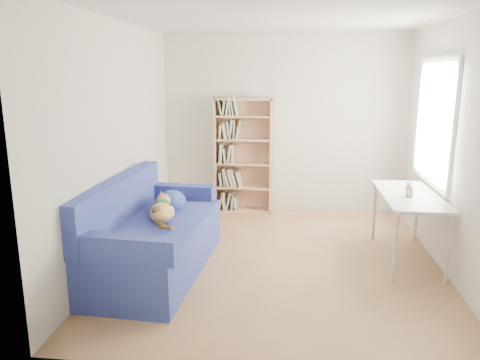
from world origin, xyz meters
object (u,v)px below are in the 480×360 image
object	(u,v)px
bookshelf	(243,160)
pen_cup	(409,191)
desk	(409,200)
sofa	(151,237)

from	to	relation	value
bookshelf	pen_cup	size ratio (longest dim) A/B	10.07
bookshelf	desk	size ratio (longest dim) A/B	1.27
sofa	bookshelf	bearing A→B (deg)	75.40
bookshelf	desk	xyz separation A→B (m)	(2.00, -1.63, -0.09)
sofa	bookshelf	world-z (taller)	bookshelf
sofa	pen_cup	world-z (taller)	sofa
desk	pen_cup	size ratio (longest dim) A/B	7.93
bookshelf	pen_cup	world-z (taller)	bookshelf
sofa	pen_cup	size ratio (longest dim) A/B	12.24
sofa	pen_cup	distance (m)	2.77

